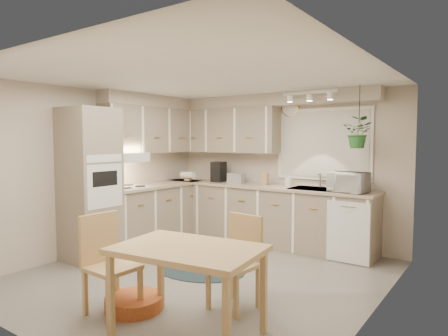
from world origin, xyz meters
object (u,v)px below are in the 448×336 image
Objects in this scene: dining_table at (188,291)px; pet_bed at (134,303)px; microwave at (348,180)px; chair_back at (233,263)px; braided_rug at (200,270)px; chair_left at (112,265)px.

pet_bed is at bearing 173.87° from dining_table.
dining_table is 2.42× the size of microwave.
chair_back reaches higher than braided_rug.
braided_rug is at bearing 98.92° from pet_bed.
dining_table is 2.14× the size of pet_bed.
dining_table is 0.87m from chair_left.
chair_back is at bearing -35.81° from braided_rug.
chair_left is 1.67× the size of pet_bed.
chair_left is 0.80× the size of braided_rug.
chair_left is 0.46m from pet_bed.
microwave is (1.37, 1.57, 1.10)m from braided_rug.
pet_bed reaches higher than braided_rug.
chair_left is 3.35m from microwave.
chair_back is 1.05m from pet_bed.
microwave is (0.38, 2.28, 0.65)m from chair_back.
microwave is at bearing -94.55° from chair_back.
braided_rug is at bearing -125.05° from microwave.
dining_table is 1.73m from braided_rug.
braided_rug is 2.36m from microwave.
chair_left is 1.16m from chair_back.
chair_back is (0.01, 0.67, 0.07)m from dining_table.
chair_left is at bearing -85.73° from braided_rug.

